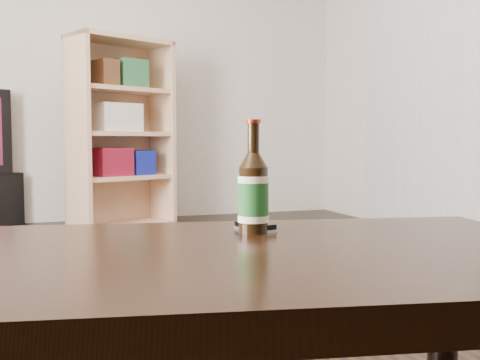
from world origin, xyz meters
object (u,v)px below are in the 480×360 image
object	(u,v)px
bookshelf	(118,130)
phone	(255,227)
coffee_table	(246,283)
beer_bottle	(253,193)

from	to	relation	value
bookshelf	phone	bearing A→B (deg)	-116.71
coffee_table	phone	world-z (taller)	phone
coffee_table	phone	size ratio (longest dim) A/B	12.72
beer_bottle	phone	distance (m)	0.08
bookshelf	beer_bottle	bearing A→B (deg)	-116.98
beer_bottle	phone	bearing A→B (deg)	61.67
coffee_table	beer_bottle	size ratio (longest dim) A/B	5.63
beer_bottle	bookshelf	bearing A→B (deg)	87.61
bookshelf	beer_bottle	distance (m)	3.22
coffee_table	phone	xyz separation A→B (m)	(0.10, 0.20, 0.07)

